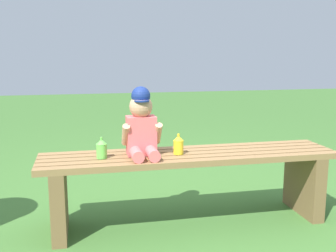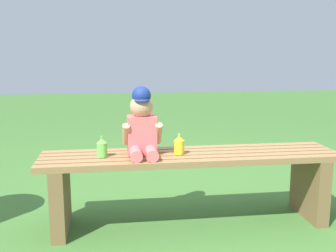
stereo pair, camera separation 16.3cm
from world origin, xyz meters
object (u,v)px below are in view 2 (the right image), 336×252
Objects in this scene: park_bench at (191,176)px; sippy_cup_left at (102,147)px; child_figure at (142,125)px; sippy_cup_right at (179,145)px.

sippy_cup_left is at bearing -178.73° from park_bench.
child_figure is 0.25m from sippy_cup_right.
sippy_cup_right reaches higher than park_bench.
sippy_cup_right is at bearing -4.92° from child_figure.
park_bench is at bearing -1.38° from child_figure.
sippy_cup_left is 1.00× the size of sippy_cup_right.
sippy_cup_left is 0.45m from sippy_cup_right.
sippy_cup_left is at bearing 180.00° from sippy_cup_right.
sippy_cup_left is (-0.53, -0.01, 0.20)m from park_bench.
park_bench is 0.43m from child_figure.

